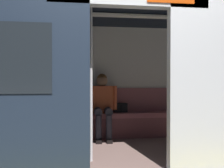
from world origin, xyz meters
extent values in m
cube|color=silver|center=(-0.92, 0.02, 1.06)|extent=(0.92, 0.12, 2.12)
cube|color=black|center=(-0.92, 0.03, 1.31)|extent=(0.51, 0.02, 0.55)
cube|color=black|center=(0.00, -1.16, 2.18)|extent=(6.40, 2.48, 0.12)
cube|color=gray|center=(0.00, -1.16, 0.00)|extent=(6.08, 2.32, 0.01)
cube|color=silver|center=(0.00, -2.32, 1.06)|extent=(6.08, 0.10, 2.12)
cube|color=#935156|center=(0.00, -2.26, 0.69)|extent=(3.52, 0.06, 0.45)
cube|color=white|center=(0.00, -1.16, 2.09)|extent=(4.48, 0.16, 0.03)
cube|color=#935156|center=(0.00, -2.04, 0.42)|extent=(2.99, 0.44, 0.09)
cube|color=brown|center=(0.00, -1.84, 0.19)|extent=(2.99, 0.04, 0.38)
cube|color=#CC5933|center=(0.09, -2.02, 0.72)|extent=(0.39, 0.24, 0.50)
sphere|color=#8C664C|center=(0.09, -2.02, 1.06)|extent=(0.21, 0.21, 0.21)
sphere|color=brown|center=(0.09, -2.03, 1.10)|extent=(0.19, 0.19, 0.19)
cylinder|color=#CC5933|center=(-0.15, -1.98, 0.75)|extent=(0.08, 0.08, 0.44)
cylinder|color=#CC5933|center=(0.32, -2.00, 0.75)|extent=(0.08, 0.08, 0.44)
cylinder|color=#2D2D38|center=(0.00, -1.82, 0.52)|extent=(0.15, 0.41, 0.14)
cylinder|color=#2D2D38|center=(0.18, -1.83, 0.52)|extent=(0.15, 0.41, 0.14)
cylinder|color=#2D2D38|center=(0.01, -1.62, 0.25)|extent=(0.10, 0.10, 0.43)
cylinder|color=#2D2D38|center=(0.19, -1.63, 0.25)|extent=(0.10, 0.10, 0.43)
cube|color=black|center=(0.02, -1.57, 0.03)|extent=(0.11, 0.22, 0.06)
cube|color=black|center=(0.19, -1.58, 0.03)|extent=(0.11, 0.22, 0.06)
cube|color=black|center=(-0.27, -2.06, 0.55)|extent=(0.26, 0.14, 0.17)
cube|color=black|center=(-0.27, -1.99, 0.54)|extent=(0.02, 0.01, 0.14)
cube|color=silver|center=(0.45, -2.05, 0.48)|extent=(0.24, 0.27, 0.03)
cylinder|color=silver|center=(0.40, -0.53, 1.05)|extent=(0.04, 0.04, 2.10)
camera|label=1|loc=(0.68, 3.15, 1.08)|focal=44.76mm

